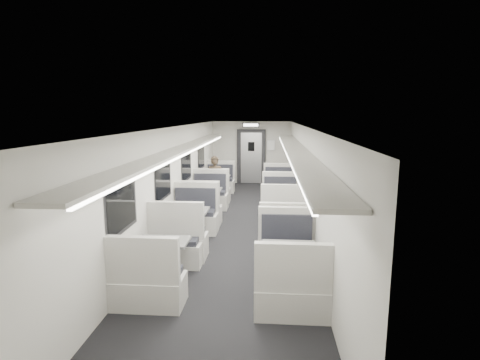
% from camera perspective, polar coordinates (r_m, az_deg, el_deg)
% --- Properties ---
extents(room, '(3.24, 12.24, 2.64)m').
position_cam_1_polar(room, '(8.59, -0.13, 0.08)').
color(room, black).
rests_on(room, ground).
extents(booth_left_a, '(0.99, 2.01, 1.07)m').
position_cam_1_polar(booth_left_a, '(12.26, -3.51, -0.91)').
color(booth_left_a, beige).
rests_on(booth_left_a, room).
extents(booth_left_b, '(1.03, 2.10, 1.12)m').
position_cam_1_polar(booth_left_b, '(10.00, -5.34, -3.36)').
color(booth_left_b, beige).
rests_on(booth_left_b, room).
extents(booth_left_c, '(1.05, 2.13, 1.14)m').
position_cam_1_polar(booth_left_c, '(7.92, -8.02, -6.99)').
color(booth_left_c, beige).
rests_on(booth_left_c, room).
extents(booth_left_d, '(1.00, 2.02, 1.08)m').
position_cam_1_polar(booth_left_d, '(6.26, -11.63, -11.97)').
color(booth_left_d, beige).
rests_on(booth_left_d, room).
extents(booth_right_a, '(0.98, 1.99, 1.06)m').
position_cam_1_polar(booth_right_a, '(11.75, 5.93, -1.44)').
color(booth_right_a, beige).
rests_on(booth_right_a, room).
extents(booth_right_b, '(1.00, 2.03, 1.09)m').
position_cam_1_polar(booth_right_b, '(9.72, 6.24, -3.85)').
color(booth_right_b, beige).
rests_on(booth_right_b, room).
extents(booth_right_c, '(0.98, 1.99, 1.06)m').
position_cam_1_polar(booth_right_c, '(8.07, 6.62, -6.82)').
color(booth_right_c, beige).
rests_on(booth_right_c, room).
extents(booth_right_d, '(0.99, 2.02, 1.08)m').
position_cam_1_polar(booth_right_d, '(5.96, 7.43, -13.02)').
color(booth_right_d, beige).
rests_on(booth_right_d, room).
extents(passenger, '(0.56, 0.40, 1.47)m').
position_cam_1_polar(passenger, '(11.08, -3.82, -0.11)').
color(passenger, black).
rests_on(passenger, room).
extents(window_a, '(0.02, 1.18, 0.84)m').
position_cam_1_polar(window_a, '(12.10, -5.90, 3.66)').
color(window_a, black).
rests_on(window_a, room).
extents(window_b, '(0.02, 1.18, 0.84)m').
position_cam_1_polar(window_b, '(9.96, -8.15, 2.24)').
color(window_b, black).
rests_on(window_b, room).
extents(window_c, '(0.02, 1.18, 0.84)m').
position_cam_1_polar(window_c, '(7.85, -11.60, 0.04)').
color(window_c, black).
rests_on(window_c, room).
extents(window_d, '(0.02, 1.18, 0.84)m').
position_cam_1_polar(window_d, '(5.82, -17.53, -3.73)').
color(window_d, black).
rests_on(window_d, room).
extents(luggage_rack_left, '(0.46, 10.40, 0.09)m').
position_cam_1_polar(luggage_rack_left, '(8.39, -8.82, 4.66)').
color(luggage_rack_left, beige).
rests_on(luggage_rack_left, room).
extents(luggage_rack_right, '(0.46, 10.40, 0.09)m').
position_cam_1_polar(luggage_rack_right, '(8.19, 8.44, 4.54)').
color(luggage_rack_right, beige).
rests_on(luggage_rack_right, room).
extents(vestibule_door, '(1.10, 0.13, 2.10)m').
position_cam_1_polar(vestibule_door, '(14.48, 1.73, 3.52)').
color(vestibule_door, black).
rests_on(vestibule_door, room).
extents(exit_sign, '(0.62, 0.12, 0.16)m').
position_cam_1_polar(exit_sign, '(13.90, 1.66, 8.38)').
color(exit_sign, black).
rests_on(exit_sign, room).
extents(wall_notice, '(0.32, 0.02, 0.40)m').
position_cam_1_polar(wall_notice, '(14.40, 4.73, 5.30)').
color(wall_notice, white).
rests_on(wall_notice, room).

